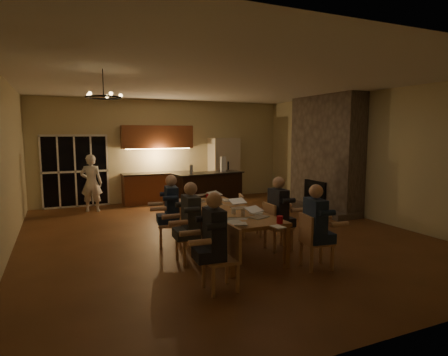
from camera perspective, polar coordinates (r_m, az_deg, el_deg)
floor at (r=8.15m, az=-0.46°, el=-8.59°), size 9.00×9.00×0.00m
back_wall at (r=12.15m, az=-8.99°, el=4.10°), size 8.00×0.04×3.20m
left_wall at (r=7.29m, az=-30.89°, el=1.37°), size 0.04×9.00×3.20m
right_wall at (r=10.16m, az=20.85°, el=3.20°), size 0.04×9.00×3.20m
ceiling at (r=7.92m, az=-0.48°, el=14.46°), size 8.00×9.00×0.04m
french_doors at (r=11.74m, az=-21.71°, el=0.91°), size 1.86×0.08×2.10m
fireplace at (r=10.84m, az=15.18°, el=3.61°), size 0.58×2.50×3.20m
kitchenette at (r=11.79m, az=-9.96°, el=2.05°), size 2.24×0.68×2.40m
refrigerator at (r=12.47m, az=-0.03°, el=1.50°), size 0.90×0.68×2.00m
dining_table at (r=7.10m, az=0.24°, el=-7.82°), size 1.10×2.76×0.75m
bar_island at (r=10.46m, az=-2.38°, el=-2.11°), size 2.06×0.97×1.08m
chair_left_near at (r=5.29m, az=-0.57°, el=-12.25°), size 0.44×0.44×0.89m
chair_left_mid at (r=6.39m, az=-5.11°, el=-8.87°), size 0.46×0.46×0.89m
chair_left_far at (r=7.30m, az=-8.22°, el=-6.90°), size 0.54×0.54×0.89m
chair_right_near at (r=6.28m, az=13.94°, el=-9.34°), size 0.50×0.50×0.89m
chair_right_mid at (r=7.10m, az=8.29°, el=-7.30°), size 0.45×0.45×0.89m
chair_right_far at (r=7.94m, az=4.07°, el=-5.72°), size 0.55×0.55×0.89m
person_left_near at (r=5.21m, az=-1.49°, el=-9.71°), size 0.64×0.64×1.38m
person_right_near at (r=6.14m, az=13.69°, el=-7.33°), size 0.68×0.68×1.38m
person_left_mid at (r=6.25m, az=-5.06°, el=-6.90°), size 0.62×0.62×1.38m
person_right_mid at (r=7.03m, az=8.24°, el=-5.40°), size 0.61×0.61×1.38m
person_left_far at (r=7.33m, az=-7.99°, el=-4.88°), size 0.68×0.68×1.38m
standing_person at (r=10.95m, az=-19.56°, el=-0.72°), size 0.66×0.53×1.60m
chandelier at (r=6.50m, az=-17.88°, el=11.62°), size 0.57×0.57×0.03m
laptop_a at (r=5.89m, az=1.94°, el=-6.02°), size 0.40×0.37×0.23m
laptop_b at (r=6.38m, az=5.34°, el=-5.02°), size 0.40×0.38×0.23m
laptop_c at (r=6.89m, az=-2.14°, el=-4.11°), size 0.33×0.30×0.23m
laptop_d at (r=7.12m, az=2.50°, el=-3.75°), size 0.34×0.30×0.23m
laptop_e at (r=7.99m, az=-4.32°, el=-2.59°), size 0.37×0.34×0.23m
laptop_f at (r=8.01m, az=-0.86°, el=-2.54°), size 0.41×0.39×0.23m
mug_front at (r=6.64m, az=1.47°, el=-5.08°), size 0.08×0.08×0.10m
mug_mid at (r=7.53m, az=-0.77°, el=-3.64°), size 0.09×0.09×0.10m
mug_back at (r=7.59m, az=-4.84°, el=-3.59°), size 0.08×0.08×0.10m
redcup_near at (r=6.03m, az=8.49°, el=-6.30°), size 0.10×0.10×0.12m
redcup_mid at (r=7.23m, az=-3.89°, el=-4.02°), size 0.09×0.09×0.12m
redcup_far at (r=8.27m, az=-2.48°, el=-2.63°), size 0.08×0.08×0.12m
can_silver at (r=6.47m, az=2.89°, el=-5.33°), size 0.07×0.07×0.12m
can_cola at (r=8.31m, az=-4.49°, el=-2.59°), size 0.06×0.06×0.12m
can_right at (r=7.51m, az=1.95°, el=-3.60°), size 0.07×0.07×0.12m
plate_near at (r=6.72m, az=4.90°, el=-5.31°), size 0.25×0.25×0.02m
plate_left at (r=6.03m, az=1.44°, el=-6.73°), size 0.26×0.26×0.02m
plate_far at (r=7.91m, az=0.70°, el=-3.44°), size 0.27×0.27×0.02m
notepad at (r=5.80m, az=8.23°, el=-7.36°), size 0.18×0.23×0.01m
bar_bottle at (r=10.09m, az=-5.01°, el=1.32°), size 0.09×0.09×0.24m
bar_blender at (r=10.61m, az=-0.14°, el=2.13°), size 0.15×0.15×0.43m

